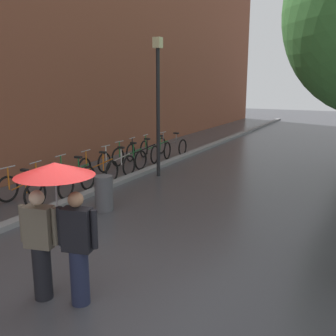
{
  "coord_description": "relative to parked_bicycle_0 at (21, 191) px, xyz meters",
  "views": [
    {
      "loc": [
        3.42,
        -4.07,
        3.05
      ],
      "look_at": [
        -0.08,
        2.62,
        1.35
      ],
      "focal_mm": 41.27,
      "sensor_mm": 36.0,
      "label": 1
    }
  ],
  "objects": [
    {
      "name": "parked_bicycle_0",
      "position": [
        0.0,
        0.0,
        0.0
      ],
      "size": [
        1.11,
        0.74,
        0.96
      ],
      "color": "black",
      "rests_on": "ground"
    },
    {
      "name": "kerb_strip",
      "position": [
        0.95,
        7.56,
        -0.32
      ],
      "size": [
        0.3,
        36.0,
        0.12
      ],
      "primitive_type": "cube",
      "color": "slate",
      "rests_on": "ground"
    },
    {
      "name": "parked_bicycle_5",
      "position": [
        0.05,
        4.84,
        0.0
      ],
      "size": [
        1.13,
        0.78,
        0.96
      ],
      "color": "black",
      "rests_on": "ground"
    },
    {
      "name": "parked_bicycle_8",
      "position": [
        0.21,
        7.88,
        0.0
      ],
      "size": [
        1.1,
        0.73,
        0.96
      ],
      "color": "black",
      "rests_on": "ground"
    },
    {
      "name": "parked_bicycle_7",
      "position": [
        -0.02,
        6.87,
        0.0
      ],
      "size": [
        1.15,
        0.81,
        0.96
      ],
      "color": "black",
      "rests_on": "ground"
    },
    {
      "name": "parked_bicycle_1",
      "position": [
        0.14,
        0.85,
        0.0
      ],
      "size": [
        1.15,
        0.81,
        0.96
      ],
      "color": "black",
      "rests_on": "ground"
    },
    {
      "name": "street_lamp_post",
      "position": [
        1.55,
        4.3,
        2.17
      ],
      "size": [
        0.24,
        0.24,
        4.37
      ],
      "color": "black",
      "rests_on": "ground"
    },
    {
      "name": "parked_bicycle_6",
      "position": [
        -0.02,
        5.87,
        0.0
      ],
      "size": [
        1.14,
        0.8,
        0.96
      ],
      "color": "black",
      "rests_on": "ground"
    },
    {
      "name": "ground_plane",
      "position": [
        4.15,
        -2.44,
        -0.38
      ],
      "size": [
        80.0,
        80.0,
        0.0
      ],
      "primitive_type": "plane",
      "color": "#38383D"
    },
    {
      "name": "building_facade",
      "position": [
        -5.85,
        7.56,
        4.92
      ],
      "size": [
        8.0,
        36.0,
        10.6
      ],
      "primitive_type": "cube",
      "color": "brown",
      "rests_on": "ground"
    },
    {
      "name": "litter_bin",
      "position": [
        2.06,
        0.67,
        0.05
      ],
      "size": [
        0.44,
        0.44,
        0.85
      ],
      "primitive_type": "cylinder",
      "color": "#4C4C51",
      "rests_on": "ground"
    },
    {
      "name": "parked_bicycle_3",
      "position": [
        0.2,
        2.84,
        0.0
      ],
      "size": [
        1.12,
        0.76,
        0.96
      ],
      "color": "black",
      "rests_on": "ground"
    },
    {
      "name": "couple_under_umbrella",
      "position": [
        3.93,
        -2.81,
        0.94
      ],
      "size": [
        1.14,
        1.06,
        2.01
      ],
      "color": "black",
      "rests_on": "ground"
    },
    {
      "name": "parked_bicycle_4",
      "position": [
        0.2,
        3.84,
        0.0
      ],
      "size": [
        1.1,
        0.73,
        0.96
      ],
      "color": "black",
      "rests_on": "ground"
    },
    {
      "name": "parked_bicycle_2",
      "position": [
        0.06,
        1.88,
        0.0
      ],
      "size": [
        1.12,
        0.77,
        0.96
      ],
      "color": "black",
      "rests_on": "ground"
    }
  ]
}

